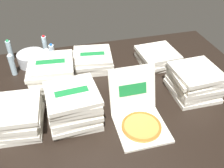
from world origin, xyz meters
name	(u,v)px	position (x,y,z in m)	size (l,w,h in m)	color
ground_plane	(109,103)	(0.00, 0.00, -0.01)	(3.20, 2.40, 0.02)	black
open_pizza_box	(139,116)	(0.18, -0.31, 0.08)	(0.42, 0.55, 0.42)	silver
pizza_stack_right_near	(158,57)	(0.72, 0.54, 0.08)	(0.47, 0.46, 0.16)	silver
pizza_stack_center_far	(52,76)	(-0.49, 0.35, 0.16)	(0.47, 0.47, 0.32)	silver
pizza_stack_right_far	(194,82)	(0.83, -0.06, 0.14)	(0.45, 0.45, 0.28)	silver
pizza_stack_right_mid	(93,60)	(-0.02, 0.66, 0.08)	(0.48, 0.48, 0.16)	silver
pizza_stack_left_far	(73,106)	(-0.34, -0.13, 0.16)	(0.45, 0.46, 0.32)	silver
pizza_stack_left_near	(15,117)	(-0.82, -0.10, 0.12)	(0.48, 0.47, 0.24)	silver
ice_bucket	(32,59)	(-0.70, 0.89, 0.07)	(0.32, 0.32, 0.14)	#B7BABF
water_bottle_0	(45,45)	(-0.53, 1.07, 0.12)	(0.06, 0.06, 0.25)	silver
water_bottle_1	(33,65)	(-0.68, 0.66, 0.12)	(0.06, 0.06, 0.25)	white
water_bottle_2	(48,59)	(-0.51, 0.74, 0.12)	(0.06, 0.06, 0.25)	silver
water_bottle_3	(10,50)	(-0.94, 1.06, 0.12)	(0.06, 0.06, 0.25)	silver
water_bottle_4	(12,65)	(-0.89, 0.72, 0.12)	(0.06, 0.06, 0.25)	silver
water_bottle_5	(52,54)	(-0.46, 0.84, 0.12)	(0.06, 0.06, 0.25)	white
water_bottle_6	(53,62)	(-0.46, 0.67, 0.12)	(0.06, 0.06, 0.25)	white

